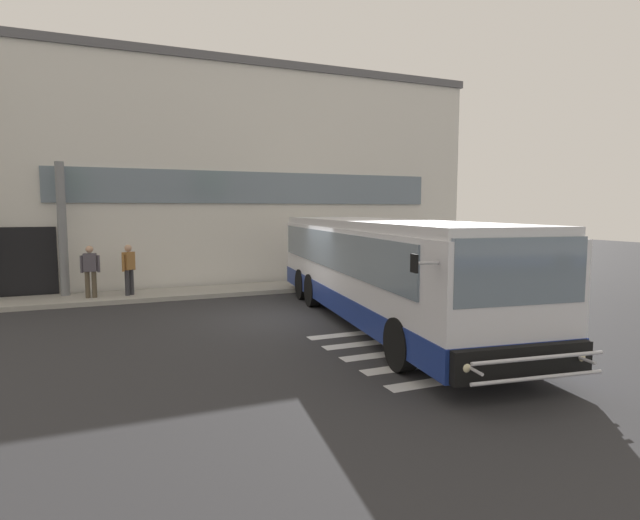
{
  "coord_description": "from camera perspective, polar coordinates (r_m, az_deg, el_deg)",
  "views": [
    {
      "loc": [
        -4.39,
        -13.07,
        2.97
      ],
      "look_at": [
        1.3,
        0.52,
        1.5
      ],
      "focal_mm": 28.45,
      "sensor_mm": 36.0,
      "label": 1
    }
  ],
  "objects": [
    {
      "name": "ground_plane",
      "position": [
        14.11,
        -4.1,
        -6.51
      ],
      "size": [
        80.0,
        90.0,
        0.02
      ],
      "primitive_type": "cube",
      "color": "#2B2B2D",
      "rests_on": "ground"
    },
    {
      "name": "bay_paint_stripes",
      "position": [
        11.33,
        12.76,
        -9.63
      ],
      "size": [
        4.4,
        3.96,
        0.01
      ],
      "color": "silver",
      "rests_on": "ground"
    },
    {
      "name": "terminal_building",
      "position": [
        24.99,
        -14.36,
        8.64
      ],
      "size": [
        22.58,
        13.8,
        8.67
      ],
      "color": "silver",
      "rests_on": "ground"
    },
    {
      "name": "boarding_curb",
      "position": [
        18.63,
        -8.84,
        -3.31
      ],
      "size": [
        24.78,
        2.0,
        0.15
      ],
      "primitive_type": "cube",
      "color": "#9E9B93",
      "rests_on": "ground"
    },
    {
      "name": "entry_support_column",
      "position": [
        18.53,
        -27.0,
        3.1
      ],
      "size": [
        0.28,
        0.28,
        4.36
      ],
      "primitive_type": "cylinder",
      "color": "slate",
      "rests_on": "boarding_curb"
    },
    {
      "name": "bus_main_foreground",
      "position": [
        13.4,
        6.78,
        -1.35
      ],
      "size": [
        4.43,
        12.2,
        2.7
      ],
      "color": "silver",
      "rests_on": "ground"
    },
    {
      "name": "passenger_near_column",
      "position": [
        17.79,
        -24.42,
        -0.8
      ],
      "size": [
        0.59,
        0.41,
        1.68
      ],
      "color": "#4C4233",
      "rests_on": "boarding_curb"
    },
    {
      "name": "passenger_by_doorway",
      "position": [
        17.82,
        -20.71,
        -0.76
      ],
      "size": [
        0.43,
        0.46,
        1.68
      ],
      "color": "#2D2D33",
      "rests_on": "boarding_curb"
    },
    {
      "name": "safety_bollard_yellow",
      "position": [
        18.4,
        1.1,
        -2.17
      ],
      "size": [
        0.18,
        0.18,
        0.9
      ],
      "primitive_type": "cylinder",
      "color": "yellow",
      "rests_on": "ground"
    }
  ]
}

